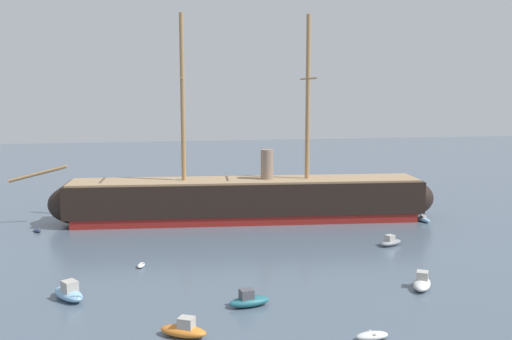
{
  "coord_description": "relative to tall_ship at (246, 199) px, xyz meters",
  "views": [
    {
      "loc": [
        -10.78,
        -34.5,
        21.09
      ],
      "look_at": [
        2.29,
        38.6,
        10.73
      ],
      "focal_mm": 41.99,
      "sensor_mm": 36.0,
      "label": 1
    }
  ],
  "objects": [
    {
      "name": "motorboat_mid_right",
      "position": [
        13.08,
        -35.18,
        -2.82
      ],
      "size": [
        3.62,
        4.57,
        1.78
      ],
      "color": "silver",
      "rests_on": "ground"
    },
    {
      "name": "dinghy_alongside_bow",
      "position": [
        -16.17,
        -22.28,
        -3.22
      ],
      "size": [
        1.18,
        2.01,
        0.45
      ],
      "color": "silver",
      "rests_on": "ground"
    },
    {
      "name": "seagull_in_flight",
      "position": [
        -12.74,
        -38.19,
        9.39
      ],
      "size": [
        1.25,
        0.41,
        0.14
      ],
      "color": "silver"
    },
    {
      "name": "motorboat_mid_left",
      "position": [
        -23.14,
        -32.08,
        -2.75
      ],
      "size": [
        4.21,
        5.05,
        1.99
      ],
      "color": "#7FB2D6",
      "rests_on": "ground"
    },
    {
      "name": "motorboat_near_centre",
      "position": [
        -5.74,
        -37.12,
        -2.84
      ],
      "size": [
        4.38,
        2.5,
        1.73
      ],
      "color": "#236670",
      "rests_on": "ground"
    },
    {
      "name": "motorboat_foreground_left",
      "position": [
        -12.35,
        -43.14,
        -2.83
      ],
      "size": [
        4.5,
        3.45,
        1.75
      ],
      "color": "orange",
      "rests_on": "ground"
    },
    {
      "name": "sailboat_far_right",
      "position": [
        27.36,
        -5.5,
        -3.03
      ],
      "size": [
        1.6,
        3.94,
        4.98
      ],
      "color": "#7FB2D6",
      "rests_on": "ground"
    },
    {
      "name": "dinghy_far_left",
      "position": [
        -31.37,
        -2.14,
        -3.22
      ],
      "size": [
        1.71,
        2.06,
        0.45
      ],
      "color": "#1E284C",
      "rests_on": "ground"
    },
    {
      "name": "motorboat_alongside_stern",
      "position": [
        16.62,
        -18.44,
        -2.92
      ],
      "size": [
        3.83,
        2.9,
        1.49
      ],
      "color": "gray",
      "rests_on": "ground"
    },
    {
      "name": "motorboat_distant_centre",
      "position": [
        -1.29,
        8.48,
        -2.94
      ],
      "size": [
        3.69,
        2.3,
        1.44
      ],
      "color": "gold",
      "rests_on": "ground"
    },
    {
      "name": "dinghy_foreground_right",
      "position": [
        3.21,
        -46.51,
        -3.1
      ],
      "size": [
        2.95,
        1.46,
        0.68
      ],
      "color": "silver",
      "rests_on": "ground"
    },
    {
      "name": "tall_ship",
      "position": [
        0.0,
        0.0,
        0.0
      ],
      "size": [
        66.8,
        14.85,
        32.12
      ],
      "color": "maroon",
      "rests_on": "ground"
    }
  ]
}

